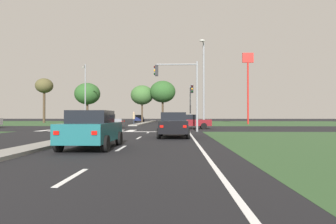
% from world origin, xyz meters
% --- Properties ---
extents(ground_plane, '(200.00, 200.00, 0.00)m').
position_xyz_m(ground_plane, '(0.00, 30.00, 0.00)').
color(ground_plane, black).
extents(grass_verge_far_left, '(35.00, 35.00, 0.01)m').
position_xyz_m(grass_verge_far_left, '(-25.50, 54.50, 0.00)').
color(grass_verge_far_left, '#2D4C28').
rests_on(grass_verge_far_left, ground).
extents(grass_verge_far_right, '(35.00, 35.00, 0.01)m').
position_xyz_m(grass_verge_far_right, '(25.50, 54.50, 0.00)').
color(grass_verge_far_right, '#2D4C28').
rests_on(grass_verge_far_right, ground).
extents(median_island_near, '(1.20, 22.00, 0.14)m').
position_xyz_m(median_island_near, '(0.00, 11.00, 0.07)').
color(median_island_near, gray).
rests_on(median_island_near, ground).
extents(median_island_far, '(1.20, 36.00, 0.14)m').
position_xyz_m(median_island_far, '(0.00, 55.00, 0.07)').
color(median_island_far, gray).
rests_on(median_island_far, ground).
extents(lane_dash_near, '(0.14, 2.00, 0.01)m').
position_xyz_m(lane_dash_near, '(3.50, 3.93, 0.01)').
color(lane_dash_near, silver).
rests_on(lane_dash_near, ground).
extents(lane_dash_second, '(0.14, 2.00, 0.01)m').
position_xyz_m(lane_dash_second, '(3.50, 9.93, 0.01)').
color(lane_dash_second, silver).
rests_on(lane_dash_second, ground).
extents(lane_dash_third, '(0.14, 2.00, 0.01)m').
position_xyz_m(lane_dash_third, '(3.50, 15.93, 0.01)').
color(lane_dash_third, silver).
rests_on(lane_dash_third, ground).
extents(lane_dash_fourth, '(0.14, 2.00, 0.01)m').
position_xyz_m(lane_dash_fourth, '(3.50, 21.93, 0.01)').
color(lane_dash_fourth, silver).
rests_on(lane_dash_fourth, ground).
extents(edge_line_right, '(0.14, 24.00, 0.01)m').
position_xyz_m(edge_line_right, '(6.85, 12.00, 0.01)').
color(edge_line_right, silver).
rests_on(edge_line_right, ground).
extents(stop_bar_near, '(6.40, 0.50, 0.01)m').
position_xyz_m(stop_bar_near, '(3.80, 23.00, 0.01)').
color(stop_bar_near, silver).
rests_on(stop_bar_near, ground).
extents(crosswalk_bar_near, '(0.70, 2.80, 0.01)m').
position_xyz_m(crosswalk_bar_near, '(-6.40, 24.80, 0.01)').
color(crosswalk_bar_near, silver).
rests_on(crosswalk_bar_near, ground).
extents(crosswalk_bar_second, '(0.70, 2.80, 0.01)m').
position_xyz_m(crosswalk_bar_second, '(-5.25, 24.80, 0.01)').
color(crosswalk_bar_second, silver).
rests_on(crosswalk_bar_second, ground).
extents(crosswalk_bar_third, '(0.70, 2.80, 0.01)m').
position_xyz_m(crosswalk_bar_third, '(-4.10, 24.80, 0.01)').
color(crosswalk_bar_third, silver).
rests_on(crosswalk_bar_third, ground).
extents(crosswalk_bar_fourth, '(0.70, 2.80, 0.01)m').
position_xyz_m(crosswalk_bar_fourth, '(-2.95, 24.80, 0.01)').
color(crosswalk_bar_fourth, silver).
rests_on(crosswalk_bar_fourth, ground).
extents(crosswalk_bar_fifth, '(0.70, 2.80, 0.01)m').
position_xyz_m(crosswalk_bar_fifth, '(-1.80, 24.80, 0.01)').
color(crosswalk_bar_fifth, silver).
rests_on(crosswalk_bar_fifth, ground).
extents(crosswalk_bar_sixth, '(0.70, 2.80, 0.01)m').
position_xyz_m(crosswalk_bar_sixth, '(-0.65, 24.80, 0.01)').
color(crosswalk_bar_sixth, silver).
rests_on(crosswalk_bar_sixth, ground).
extents(crosswalk_bar_seventh, '(0.70, 2.80, 0.01)m').
position_xyz_m(crosswalk_bar_seventh, '(0.50, 24.80, 0.01)').
color(crosswalk_bar_seventh, silver).
rests_on(crosswalk_bar_seventh, ground).
extents(crosswalk_bar_eighth, '(0.70, 2.80, 0.01)m').
position_xyz_m(crosswalk_bar_eighth, '(1.65, 24.80, 0.01)').
color(crosswalk_bar_eighth, silver).
rests_on(crosswalk_bar_eighth, ground).
extents(car_teal_near, '(2.01, 4.22, 1.59)m').
position_xyz_m(car_teal_near, '(2.26, 9.82, 0.81)').
color(car_teal_near, '#19565B').
rests_on(car_teal_near, ground).
extents(car_maroon_second, '(4.59, 2.05, 1.49)m').
position_xyz_m(car_maroon_second, '(7.11, 28.96, 0.77)').
color(car_maroon_second, maroon).
rests_on(car_maroon_second, ground).
extents(car_grey_third, '(4.56, 2.10, 1.56)m').
position_xyz_m(car_grey_third, '(-2.42, 31.00, 0.80)').
color(car_grey_third, slate).
rests_on(car_grey_third, ground).
extents(car_navy_fourth, '(1.95, 4.62, 1.55)m').
position_xyz_m(car_navy_fourth, '(-2.40, 62.65, 0.79)').
color(car_navy_fourth, '#161E47').
rests_on(car_navy_fourth, ground).
extents(car_black_fifth, '(1.95, 4.33, 1.58)m').
position_xyz_m(car_black_fifth, '(5.64, 16.43, 0.81)').
color(car_black_fifth, black).
rests_on(car_black_fifth, ground).
extents(traffic_signal_far_right, '(0.32, 4.82, 5.23)m').
position_xyz_m(traffic_signal_far_right, '(7.60, 34.79, 3.63)').
color(traffic_signal_far_right, gray).
rests_on(traffic_signal_far_right, ground).
extents(traffic_signal_near_right, '(3.86, 0.32, 6.09)m').
position_xyz_m(traffic_signal_near_right, '(6.30, 23.40, 4.11)').
color(traffic_signal_near_right, gray).
rests_on(traffic_signal_near_right, ground).
extents(street_lamp_second, '(0.70, 2.16, 8.80)m').
position_xyz_m(street_lamp_second, '(8.57, 27.95, 4.94)').
color(street_lamp_second, gray).
rests_on(street_lamp_second, ground).
extents(street_lamp_third, '(1.21, 2.11, 9.52)m').
position_xyz_m(street_lamp_third, '(-8.68, 44.57, 5.31)').
color(street_lamp_third, gray).
rests_on(street_lamp_third, ground).
extents(pedestrian_at_median, '(0.34, 0.34, 1.78)m').
position_xyz_m(pedestrian_at_median, '(-0.20, 39.49, 1.22)').
color(pedestrian_at_median, '#232833').
rests_on(pedestrian_at_median, median_island_far).
extents(fastfood_pole_sign, '(1.80, 0.40, 11.70)m').
position_xyz_m(fastfood_pole_sign, '(17.53, 47.10, 8.52)').
color(fastfood_pole_sign, red).
rests_on(fastfood_pole_sign, ground).
extents(treeline_near, '(3.30, 3.30, 8.53)m').
position_xyz_m(treeline_near, '(-19.55, 54.22, 6.96)').
color(treeline_near, '#423323').
rests_on(treeline_near, ground).
extents(treeline_second, '(4.86, 4.86, 7.65)m').
position_xyz_m(treeline_second, '(-11.31, 54.55, 5.56)').
color(treeline_second, '#423323').
rests_on(treeline_second, ground).
extents(treeline_third, '(4.36, 4.36, 7.20)m').
position_xyz_m(treeline_third, '(-0.82, 54.90, 5.32)').
color(treeline_third, '#423323').
rests_on(treeline_third, ground).
extents(treeline_fourth, '(4.82, 4.82, 7.94)m').
position_xyz_m(treeline_fourth, '(3.18, 53.95, 5.87)').
color(treeline_fourth, '#423323').
rests_on(treeline_fourth, ground).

